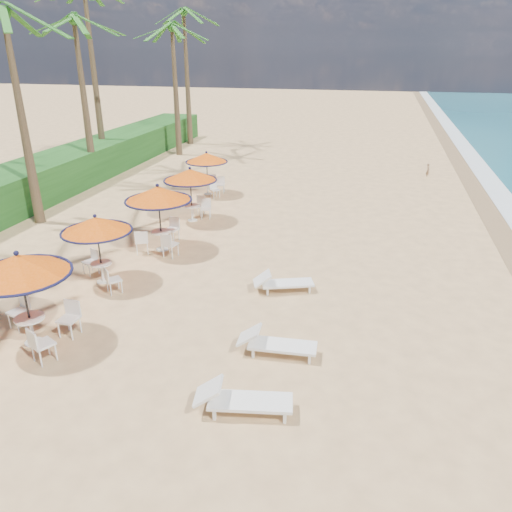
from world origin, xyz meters
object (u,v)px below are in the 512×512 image
at_px(station_3, 192,180).
at_px(lounger_near, 240,399).
at_px(station_0, 23,277).
at_px(lounger_far, 281,282).
at_px(station_2, 159,202).
at_px(station_1, 97,231).
at_px(lounger_mid, 274,343).
at_px(station_4, 208,163).

relative_size(station_3, lounger_near, 1.13).
distance_m(station_0, station_3, 10.29).
bearing_deg(lounger_near, lounger_far, 82.54).
bearing_deg(station_2, lounger_far, -24.72).
distance_m(station_3, lounger_near, 12.86).
height_order(station_1, lounger_mid, station_1).
bearing_deg(lounger_mid, lounger_far, 94.83).
height_order(station_0, lounger_mid, station_0).
xyz_separation_m(station_3, lounger_near, (5.32, -11.61, -1.49)).
distance_m(lounger_mid, lounger_far, 3.50).
distance_m(station_1, lounger_mid, 7.02).
relative_size(station_1, station_2, 0.91).
height_order(lounger_near, lounger_far, lounger_near).
bearing_deg(station_4, station_1, -90.28).
xyz_separation_m(lounger_mid, lounger_far, (-0.49, 3.47, -0.02)).
height_order(station_2, station_3, station_2).
bearing_deg(station_0, station_1, 92.00).
height_order(station_3, lounger_far, station_3).
bearing_deg(lounger_far, station_1, 167.44).
relative_size(station_0, lounger_mid, 1.30).
bearing_deg(lounger_far, lounger_mid, -101.61).
bearing_deg(lounger_far, station_2, 135.65).
xyz_separation_m(station_3, lounger_mid, (5.58, -9.34, -1.51)).
height_order(station_0, station_4, station_0).
relative_size(station_1, station_3, 0.97).
bearing_deg(lounger_near, station_0, 157.50).
xyz_separation_m(station_2, lounger_far, (5.05, -2.33, -1.56)).
height_order(lounger_mid, lounger_far, lounger_mid).
xyz_separation_m(station_2, station_3, (-0.05, 3.55, -0.04)).
bearing_deg(station_2, lounger_mid, -46.28).
distance_m(station_0, station_2, 6.76).
height_order(station_2, lounger_near, station_2).
height_order(station_1, lounger_far, station_1).
xyz_separation_m(lounger_near, lounger_mid, (0.26, 2.28, -0.01)).
height_order(station_4, lounger_near, station_4).
bearing_deg(station_4, lounger_far, -60.10).
distance_m(lounger_near, lounger_mid, 2.29).
xyz_separation_m(station_2, lounger_near, (5.28, -8.07, -1.53)).
bearing_deg(station_3, lounger_mid, -59.12).
bearing_deg(lounger_mid, station_2, 130.54).
bearing_deg(station_0, station_2, 84.64).
xyz_separation_m(station_4, lounger_near, (5.99, -15.75, -1.29)).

